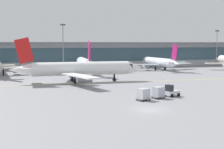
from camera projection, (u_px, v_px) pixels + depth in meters
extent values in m
plane|color=gray|center=(149.00, 110.00, 45.12)|extent=(400.00, 400.00, 0.00)
cube|color=yellow|center=(83.00, 83.00, 74.60)|extent=(110.00, 1.44, 0.01)
cube|color=#B2B7BC|center=(65.00, 56.00, 123.01)|extent=(171.44, 8.00, 9.00)
cube|color=#385666|center=(66.00, 55.00, 119.07)|extent=(164.58, 0.16, 5.04)
cube|color=slate|center=(65.00, 43.00, 121.11)|extent=(178.30, 11.00, 0.60)
cube|color=silver|center=(23.00, 67.00, 95.37)|extent=(12.53, 7.08, 0.25)
cylinder|color=#999EA3|center=(14.00, 70.00, 95.77)|extent=(2.13, 3.33, 1.85)
cube|color=silver|center=(6.00, 65.00, 83.88)|extent=(4.58, 2.50, 0.21)
cylinder|color=black|center=(3.00, 73.00, 93.45)|extent=(0.39, 0.39, 1.59)
cylinder|color=black|center=(3.00, 74.00, 93.49)|extent=(0.55, 0.83, 0.79)
cylinder|color=white|center=(84.00, 63.00, 100.42)|extent=(4.97, 21.77, 3.00)
cone|color=white|center=(80.00, 61.00, 112.71)|extent=(3.17, 3.84, 2.85)
cube|color=black|center=(81.00, 60.00, 110.33)|extent=(2.58, 2.90, 1.05)
cone|color=white|center=(90.00, 66.00, 87.53)|extent=(2.98, 5.01, 2.55)
cube|color=white|center=(60.00, 66.00, 97.29)|extent=(12.53, 7.12, 0.25)
cylinder|color=#999EA3|center=(68.00, 69.00, 99.14)|extent=(2.14, 3.33, 1.85)
cube|color=white|center=(110.00, 66.00, 100.25)|extent=(12.65, 5.08, 0.25)
cylinder|color=#999EA3|center=(101.00, 68.00, 101.15)|extent=(2.14, 3.33, 1.85)
cube|color=#B21E66|center=(89.00, 51.00, 88.08)|extent=(0.69, 4.05, 5.64)
cube|color=white|center=(81.00, 64.00, 88.35)|extent=(4.58, 2.51, 0.21)
cube|color=white|center=(97.00, 64.00, 89.20)|extent=(4.58, 2.51, 0.21)
cylinder|color=black|center=(82.00, 69.00, 108.01)|extent=(0.39, 0.39, 1.59)
cylinder|color=black|center=(82.00, 70.00, 108.05)|extent=(0.56, 0.83, 0.79)
cylinder|color=black|center=(78.00, 71.00, 98.52)|extent=(0.39, 0.39, 1.59)
cylinder|color=black|center=(78.00, 72.00, 98.56)|extent=(0.56, 0.83, 0.79)
cylinder|color=black|center=(92.00, 71.00, 99.30)|extent=(0.39, 0.39, 1.59)
cylinder|color=black|center=(92.00, 72.00, 99.34)|extent=(0.56, 0.83, 0.79)
cylinder|color=silver|center=(158.00, 62.00, 112.75)|extent=(3.59, 19.74, 2.73)
cone|color=silver|center=(144.00, 60.00, 123.53)|extent=(2.73, 3.38, 2.59)
cube|color=black|center=(147.00, 59.00, 121.45)|extent=(2.23, 2.55, 0.95)
cone|color=silver|center=(176.00, 64.00, 101.45)|extent=(2.51, 4.46, 2.32)
cube|color=silver|center=(142.00, 65.00, 109.05)|extent=(11.52, 5.12, 0.22)
cylinder|color=#999EA3|center=(146.00, 66.00, 110.98)|extent=(1.81, 2.96, 1.68)
cube|color=silver|center=(178.00, 64.00, 113.57)|extent=(11.46, 6.01, 0.22)
cylinder|color=#999EA3|center=(171.00, 66.00, 114.05)|extent=(1.81, 2.96, 1.68)
cube|color=#B21E66|center=(175.00, 52.00, 101.92)|extent=(0.45, 3.69, 5.14)
cube|color=silver|center=(168.00, 62.00, 101.89)|extent=(4.09, 2.10, 0.19)
cube|color=silver|center=(179.00, 62.00, 103.18)|extent=(4.09, 2.10, 0.19)
cylinder|color=black|center=(150.00, 66.00, 119.42)|extent=(0.35, 0.35, 1.44)
cylinder|color=black|center=(150.00, 67.00, 119.45)|extent=(0.47, 0.74, 0.72)
cylinder|color=black|center=(155.00, 68.00, 110.84)|extent=(0.35, 0.35, 1.44)
cylinder|color=black|center=(155.00, 69.00, 110.88)|extent=(0.47, 0.74, 0.72)
cylinder|color=black|center=(165.00, 68.00, 112.04)|extent=(0.35, 0.35, 1.44)
cylinder|color=black|center=(165.00, 69.00, 112.07)|extent=(0.47, 0.74, 0.72)
cone|color=silver|center=(218.00, 59.00, 128.26)|extent=(2.86, 3.61, 2.85)
cube|color=black|center=(222.00, 58.00, 125.93)|extent=(2.35, 2.71, 1.05)
cube|color=silver|center=(224.00, 63.00, 112.49)|extent=(12.64, 6.17, 0.25)
cylinder|color=white|center=(82.00, 69.00, 76.19)|extent=(22.89, 3.40, 3.17)
cone|color=white|center=(135.00, 67.00, 79.82)|extent=(3.84, 3.05, 3.02)
cube|color=black|center=(125.00, 66.00, 79.09)|extent=(2.88, 2.50, 1.11)
cone|color=white|center=(20.00, 70.00, 72.39)|extent=(5.11, 2.75, 2.70)
cube|color=white|center=(69.00, 70.00, 83.55)|extent=(6.60, 13.38, 0.26)
cylinder|color=#999EA3|center=(76.00, 74.00, 81.51)|extent=(3.38, 1.99, 1.96)
cube|color=white|center=(80.00, 76.00, 67.99)|extent=(6.37, 13.40, 0.26)
cylinder|color=#999EA3|center=(84.00, 78.00, 70.96)|extent=(3.38, 1.99, 1.96)
cube|color=red|center=(24.00, 51.00, 72.25)|extent=(4.28, 0.38, 5.98)
cube|color=white|center=(26.00, 67.00, 74.96)|extent=(2.29, 4.69, 0.22)
cube|color=white|center=(26.00, 68.00, 70.49)|extent=(2.29, 4.69, 0.22)
cylinder|color=black|center=(114.00, 78.00, 78.60)|extent=(0.41, 0.41, 1.68)
cylinder|color=black|center=(114.00, 80.00, 78.64)|extent=(0.85, 0.52, 0.84)
cylinder|color=black|center=(72.00, 78.00, 77.97)|extent=(0.41, 0.41, 1.68)
cylinder|color=black|center=(72.00, 80.00, 78.01)|extent=(0.85, 0.52, 0.84)
cylinder|color=black|center=(75.00, 80.00, 73.86)|extent=(0.41, 0.41, 1.68)
cylinder|color=black|center=(75.00, 82.00, 73.90)|extent=(0.85, 0.52, 0.84)
cube|color=silver|center=(172.00, 93.00, 56.22)|extent=(2.93, 2.23, 0.70)
cube|color=#1E2328|center=(169.00, 88.00, 55.69)|extent=(1.28, 1.48, 1.10)
cylinder|color=black|center=(172.00, 94.00, 57.32)|extent=(0.64, 0.42, 0.60)
cylinder|color=black|center=(179.00, 95.00, 56.21)|extent=(0.64, 0.42, 0.60)
cylinder|color=black|center=(166.00, 95.00, 56.30)|extent=(0.64, 0.42, 0.60)
cylinder|color=black|center=(172.00, 96.00, 55.19)|extent=(0.64, 0.42, 0.60)
cube|color=#595B60|center=(158.00, 97.00, 54.23)|extent=(2.53, 2.24, 0.12)
cube|color=#B2B7C1|center=(158.00, 92.00, 54.15)|extent=(2.03, 1.97, 1.60)
cylinder|color=black|center=(158.00, 97.00, 55.25)|extent=(0.24, 0.17, 0.22)
cylinder|color=black|center=(164.00, 98.00, 54.14)|extent=(0.24, 0.17, 0.22)
cylinder|color=black|center=(152.00, 98.00, 54.35)|extent=(0.24, 0.17, 0.22)
cylinder|color=black|center=(158.00, 99.00, 53.24)|extent=(0.24, 0.17, 0.22)
cube|color=#595B60|center=(143.00, 99.00, 52.20)|extent=(2.53, 2.24, 0.12)
cube|color=silver|center=(143.00, 94.00, 52.12)|extent=(2.03, 1.97, 1.60)
cylinder|color=black|center=(144.00, 99.00, 53.22)|extent=(0.24, 0.17, 0.22)
cylinder|color=black|center=(150.00, 100.00, 52.11)|extent=(0.24, 0.17, 0.22)
cylinder|color=black|center=(137.00, 100.00, 52.32)|extent=(0.24, 0.17, 0.22)
cylinder|color=black|center=(143.00, 101.00, 51.21)|extent=(0.24, 0.17, 0.22)
cylinder|color=gray|center=(63.00, 48.00, 113.11)|extent=(0.36, 0.36, 15.35)
cube|color=#3F3F42|center=(63.00, 25.00, 112.35)|extent=(1.80, 0.30, 0.50)
cylinder|color=gray|center=(217.00, 49.00, 133.15)|extent=(0.36, 0.36, 13.98)
cube|color=#3F3F42|center=(217.00, 31.00, 132.46)|extent=(1.80, 0.30, 0.50)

